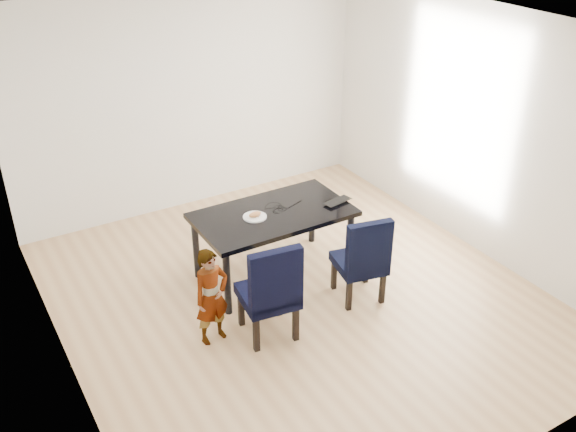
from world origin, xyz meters
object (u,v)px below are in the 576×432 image
plate (255,217)px  child (212,297)px  laptop (335,200)px  chair_left (267,287)px  dining_table (273,244)px  chair_right (359,256)px

plate → child: bearing=-140.7°
laptop → plate: bearing=-17.2°
child → plate: 1.07m
chair_left → plate: bearing=76.4°
dining_table → child: child is taller
plate → laptop: bearing=-7.7°
child → laptop: 1.79m
dining_table → chair_right: (0.54, -0.78, 0.10)m
dining_table → laptop: 0.79m
chair_left → plate: 0.92m
chair_right → plate: (-0.75, 0.78, 0.28)m
dining_table → laptop: size_ratio=5.08×
plate → laptop: (0.89, -0.12, 0.01)m
chair_right → plate: 1.12m
chair_right → child: 1.55m
dining_table → plate: plate is taller
chair_right → child: bearing=-173.0°
laptop → chair_right: bearing=68.3°
chair_right → laptop: (0.14, 0.66, 0.29)m
chair_right → child: size_ratio=1.00×
chair_right → dining_table: bearing=136.3°
laptop → chair_left: bearing=20.8°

